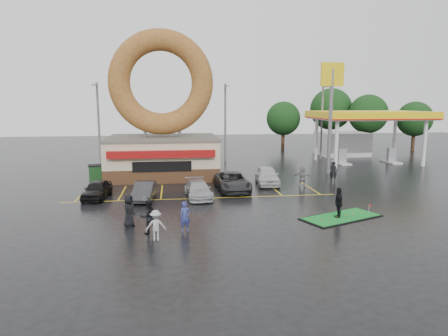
{
  "coord_description": "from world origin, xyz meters",
  "views": [
    {
      "loc": [
        -2.04,
        -24.87,
        6.95
      ],
      "look_at": [
        1.6,
        3.44,
        2.2
      ],
      "focal_mm": 32.0,
      "sensor_mm": 36.0,
      "label": 1
    }
  ],
  "objects": [
    {
      "name": "person_walker_near",
      "position": [
        8.48,
        6.27,
        0.87
      ],
      "size": [
        1.68,
        1.16,
        1.75
      ],
      "primitive_type": "imported",
      "rotation": [
        0.0,
        0.0,
        2.7
      ],
      "color": "gray",
      "rests_on": "ground"
    },
    {
      "name": "donut_shop",
      "position": [
        -3.0,
        12.97,
        4.46
      ],
      "size": [
        10.2,
        8.7,
        13.5
      ],
      "color": "#472B19",
      "rests_on": "ground"
    },
    {
      "name": "car_grey",
      "position": [
        2.57,
        5.68,
        0.72
      ],
      "size": [
        2.56,
        5.25,
        1.44
      ],
      "primitive_type": "imported",
      "rotation": [
        0.0,
        0.0,
        0.03
      ],
      "color": "#2A2A2C",
      "rests_on": "ground"
    },
    {
      "name": "streetlight_left",
      "position": [
        -10.0,
        19.92,
        4.78
      ],
      "size": [
        0.4,
        2.21,
        9.0
      ],
      "color": "slate",
      "rests_on": "ground"
    },
    {
      "name": "person_bystander",
      "position": [
        -4.57,
        -2.77,
        0.93
      ],
      "size": [
        0.86,
        1.05,
        1.86
      ],
      "primitive_type": "imported",
      "rotation": [
        0.0,
        0.0,
        1.24
      ],
      "color": "black",
      "rests_on": "ground"
    },
    {
      "name": "shell_sign",
      "position": [
        13.0,
        12.0,
        7.38
      ],
      "size": [
        2.2,
        0.36,
        10.6
      ],
      "color": "slate",
      "rests_on": "ground"
    },
    {
      "name": "tree_far_c",
      "position": [
        22.0,
        34.0,
        5.84
      ],
      "size": [
        6.3,
        6.3,
        9.0
      ],
      "color": "#332114",
      "rests_on": "ground"
    },
    {
      "name": "ground",
      "position": [
        0.0,
        0.0,
        0.0
      ],
      "size": [
        120.0,
        120.0,
        0.0
      ],
      "primitive_type": "plane",
      "color": "black",
      "rests_on": "ground"
    },
    {
      "name": "dumpster",
      "position": [
        -8.66,
        11.53,
        0.65
      ],
      "size": [
        2.01,
        1.54,
        1.3
      ],
      "primitive_type": "cube",
      "rotation": [
        0.0,
        0.0,
        0.21
      ],
      "color": "#19411A",
      "rests_on": "ground"
    },
    {
      "name": "streetlight_mid",
      "position": [
        4.0,
        20.92,
        4.78
      ],
      "size": [
        0.4,
        2.21,
        9.0
      ],
      "color": "slate",
      "rests_on": "ground"
    },
    {
      "name": "streetlight_right",
      "position": [
        16.0,
        21.92,
        4.78
      ],
      "size": [
        0.4,
        2.21,
        9.0
      ],
      "color": "slate",
      "rests_on": "ground"
    },
    {
      "name": "tree_far_a",
      "position": [
        26.0,
        30.0,
        5.18
      ],
      "size": [
        5.6,
        5.6,
        8.0
      ],
      "color": "#332114",
      "rests_on": "ground"
    },
    {
      "name": "gas_station",
      "position": [
        20.0,
        20.94,
        3.7
      ],
      "size": [
        12.3,
        13.65,
        5.9
      ],
      "color": "silver",
      "rests_on": "ground"
    },
    {
      "name": "person_blackjkt",
      "position": [
        -3.42,
        -4.07,
        0.92
      ],
      "size": [
        1.08,
        0.97,
        1.83
      ],
      "primitive_type": "imported",
      "rotation": [
        0.0,
        0.0,
        3.51
      ],
      "color": "black",
      "rests_on": "ground"
    },
    {
      "name": "car_white",
      "position": [
        5.83,
        7.67,
        0.77
      ],
      "size": [
        2.32,
        4.69,
        1.54
      ],
      "primitive_type": "imported",
      "rotation": [
        0.0,
        0.0,
        -0.12
      ],
      "color": "silver",
      "rests_on": "ground"
    },
    {
      "name": "putting_green",
      "position": [
        8.0,
        -2.61,
        0.04
      ],
      "size": [
        5.45,
        3.94,
        0.62
      ],
      "color": "black",
      "rests_on": "ground"
    },
    {
      "name": "person_blue",
      "position": [
        -1.47,
        -4.0,
        0.83
      ],
      "size": [
        0.7,
        0.56,
        1.66
      ],
      "primitive_type": "imported",
      "rotation": [
        0.0,
        0.0,
        0.3
      ],
      "color": "navy",
      "rests_on": "ground"
    },
    {
      "name": "person_hoodie",
      "position": [
        -2.99,
        -5.26,
        0.79
      ],
      "size": [
        1.05,
        0.64,
        1.59
      ],
      "primitive_type": "imported",
      "rotation": [
        0.0,
        0.0,
        3.19
      ],
      "color": "#9D9C9F",
      "rests_on": "ground"
    },
    {
      "name": "person_cameraman",
      "position": [
        7.76,
        -2.65,
        0.95
      ],
      "size": [
        0.55,
        1.15,
        1.9
      ],
      "primitive_type": "imported",
      "rotation": [
        0.0,
        0.0,
        -1.65
      ],
      "color": "black",
      "rests_on": "ground"
    },
    {
      "name": "car_dgrey",
      "position": [
        -4.14,
        3.5,
        0.64
      ],
      "size": [
        1.7,
        3.97,
        1.27
      ],
      "primitive_type": "imported",
      "rotation": [
        0.0,
        0.0,
        -0.09
      ],
      "color": "#2F2F31",
      "rests_on": "ground"
    },
    {
      "name": "tree_far_d",
      "position": [
        14.0,
        32.0,
        4.53
      ],
      "size": [
        4.9,
        4.9,
        7.0
      ],
      "color": "#332114",
      "rests_on": "ground"
    },
    {
      "name": "car_silver",
      "position": [
        -0.29,
        3.65,
        0.62
      ],
      "size": [
        2.08,
        4.39,
        1.24
      ],
      "primitive_type": "imported",
      "rotation": [
        0.0,
        0.0,
        0.08
      ],
      "color": "#AFB0B4",
      "rests_on": "ground"
    },
    {
      "name": "person_walker_far",
      "position": [
        11.97,
        8.3,
        0.88
      ],
      "size": [
        0.76,
        0.66,
        1.76
      ],
      "primitive_type": "imported",
      "rotation": [
        0.0,
        0.0,
        2.69
      ],
      "color": "black",
      "rests_on": "ground"
    },
    {
      "name": "tree_far_b",
      "position": [
        32.0,
        28.0,
        4.53
      ],
      "size": [
        4.9,
        4.9,
        7.0
      ],
      "color": "#332114",
      "rests_on": "ground"
    },
    {
      "name": "car_black",
      "position": [
        -7.58,
        4.35,
        0.65
      ],
      "size": [
        1.95,
        3.99,
        1.31
      ],
      "primitive_type": "imported",
      "rotation": [
        0.0,
        0.0,
        -0.11
      ],
      "color": "black",
      "rests_on": "ground"
    }
  ]
}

